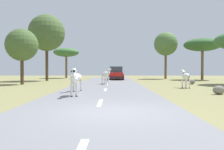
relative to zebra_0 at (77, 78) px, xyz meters
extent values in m
plane|color=olive|center=(2.22, -6.95, -0.91)|extent=(90.00, 90.00, 0.00)
cube|color=slate|center=(1.74, -6.95, -0.89)|extent=(6.00, 64.00, 0.05)
cube|color=silver|center=(1.74, -4.95, -0.86)|extent=(0.16, 2.00, 0.01)
cube|color=silver|center=(1.74, 1.05, -0.86)|extent=(0.16, 2.00, 0.01)
cube|color=silver|center=(1.74, 7.05, -0.86)|extent=(0.16, 2.00, 0.01)
cube|color=silver|center=(1.74, 13.05, -0.86)|extent=(0.16, 2.00, 0.01)
cube|color=silver|center=(1.74, 19.05, -0.86)|extent=(0.16, 2.00, 0.01)
ellipsoid|color=silver|center=(0.02, 0.08, 0.02)|extent=(0.60, 1.06, 0.47)
cylinder|color=silver|center=(-0.17, -0.21, -0.52)|extent=(0.12, 0.12, 0.68)
cylinder|color=#28231E|center=(-0.17, -0.21, -0.84)|extent=(0.14, 0.14, 0.05)
cylinder|color=silver|center=(0.07, -0.26, -0.52)|extent=(0.12, 0.12, 0.68)
cylinder|color=#28231E|center=(0.07, -0.26, -0.84)|extent=(0.14, 0.14, 0.05)
cylinder|color=silver|center=(-0.04, 0.43, -0.52)|extent=(0.12, 0.12, 0.68)
cylinder|color=#28231E|center=(-0.04, 0.43, -0.84)|extent=(0.14, 0.14, 0.05)
cylinder|color=silver|center=(0.21, 0.38, -0.52)|extent=(0.12, 0.12, 0.68)
cylinder|color=#28231E|center=(0.21, 0.38, -0.84)|extent=(0.14, 0.14, 0.05)
cylinder|color=silver|center=(-0.08, -0.38, 0.26)|extent=(0.25, 0.39, 0.40)
cube|color=black|center=(-0.08, -0.38, 0.34)|extent=(0.10, 0.33, 0.28)
ellipsoid|color=silver|center=(-0.13, -0.61, 0.41)|extent=(0.27, 0.46, 0.22)
ellipsoid|color=black|center=(-0.17, -0.78, 0.39)|extent=(0.16, 0.18, 0.13)
cone|color=silver|center=(-0.17, -0.49, 0.52)|extent=(0.10, 0.10, 0.13)
cone|color=silver|center=(-0.05, -0.52, 0.52)|extent=(0.10, 0.10, 0.13)
cylinder|color=black|center=(0.12, 0.57, -0.07)|extent=(0.06, 0.15, 0.40)
ellipsoid|color=silver|center=(1.52, 7.21, 0.06)|extent=(0.96, 1.08, 0.49)
cylinder|color=silver|center=(1.62, 6.86, -0.51)|extent=(0.15, 0.15, 0.71)
cylinder|color=#28231E|center=(1.62, 6.86, -0.84)|extent=(0.17, 0.17, 0.05)
cylinder|color=silver|center=(1.83, 7.03, -0.51)|extent=(0.15, 0.15, 0.71)
cylinder|color=#28231E|center=(1.83, 7.03, -0.84)|extent=(0.17, 0.17, 0.05)
cylinder|color=silver|center=(1.21, 7.40, -0.51)|extent=(0.15, 0.15, 0.71)
cylinder|color=#28231E|center=(1.21, 7.40, -0.84)|extent=(0.17, 0.17, 0.05)
cylinder|color=silver|center=(1.42, 7.56, -0.51)|extent=(0.15, 0.15, 0.71)
cylinder|color=#28231E|center=(1.42, 7.56, -0.84)|extent=(0.17, 0.17, 0.05)
cylinder|color=silver|center=(1.82, 6.82, 0.31)|extent=(0.38, 0.41, 0.42)
cube|color=black|center=(1.82, 6.82, 0.39)|extent=(0.24, 0.29, 0.29)
ellipsoid|color=silver|center=(1.97, 6.63, 0.46)|extent=(0.43, 0.47, 0.23)
ellipsoid|color=black|center=(2.08, 6.48, 0.45)|extent=(0.20, 0.21, 0.14)
cone|color=silver|center=(1.85, 6.68, 0.58)|extent=(0.12, 0.12, 0.13)
cone|color=silver|center=(1.96, 6.76, 0.58)|extent=(0.12, 0.12, 0.13)
cylinder|color=black|center=(1.20, 7.62, -0.04)|extent=(0.12, 0.14, 0.42)
ellipsoid|color=silver|center=(7.77, 3.12, -0.02)|extent=(0.54, 1.06, 0.48)
cylinder|color=silver|center=(7.85, 3.46, -0.57)|extent=(0.11, 0.11, 0.69)
cylinder|color=#28231E|center=(7.85, 3.46, -0.89)|extent=(0.13, 0.13, 0.05)
cylinder|color=silver|center=(7.59, 3.43, -0.57)|extent=(0.11, 0.11, 0.69)
cylinder|color=#28231E|center=(7.59, 3.43, -0.89)|extent=(0.13, 0.13, 0.05)
cylinder|color=silver|center=(7.94, 2.81, -0.57)|extent=(0.11, 0.11, 0.69)
cylinder|color=#28231E|center=(7.94, 2.81, -0.89)|extent=(0.13, 0.13, 0.05)
cylinder|color=silver|center=(7.69, 2.77, -0.57)|extent=(0.11, 0.11, 0.69)
cylinder|color=#28231E|center=(7.69, 2.77, -0.89)|extent=(0.13, 0.13, 0.05)
cylinder|color=silver|center=(7.70, 3.60, 0.23)|extent=(0.23, 0.38, 0.41)
cube|color=black|center=(7.70, 3.60, 0.31)|extent=(0.08, 0.34, 0.28)
ellipsoid|color=silver|center=(7.67, 3.83, 0.38)|extent=(0.24, 0.46, 0.22)
ellipsoid|color=black|center=(7.64, 4.01, 0.36)|extent=(0.15, 0.17, 0.13)
cone|color=silver|center=(7.75, 3.73, 0.49)|extent=(0.09, 0.09, 0.13)
cone|color=silver|center=(7.62, 3.71, 0.49)|extent=(0.09, 0.09, 0.13)
cylinder|color=black|center=(7.84, 2.61, -0.11)|extent=(0.06, 0.15, 0.41)
ellipsoid|color=silver|center=(0.24, -2.52, 0.04)|extent=(0.59, 1.08, 0.48)
cylinder|color=silver|center=(0.18, -2.87, -0.51)|extent=(0.12, 0.12, 0.70)
cylinder|color=#28231E|center=(0.18, -2.87, -0.84)|extent=(0.14, 0.14, 0.05)
cylinder|color=silver|center=(0.43, -2.83, -0.51)|extent=(0.12, 0.12, 0.70)
cylinder|color=#28231E|center=(0.43, -2.83, -0.84)|extent=(0.14, 0.14, 0.05)
cylinder|color=silver|center=(0.06, -2.21, -0.51)|extent=(0.12, 0.12, 0.70)
cylinder|color=#28231E|center=(0.06, -2.21, -0.84)|extent=(0.14, 0.14, 0.05)
cylinder|color=silver|center=(0.31, -2.17, -0.51)|extent=(0.12, 0.12, 0.70)
cylinder|color=#28231E|center=(0.31, -2.17, -0.84)|extent=(0.14, 0.14, 0.05)
cylinder|color=silver|center=(0.33, -3.00, 0.29)|extent=(0.25, 0.39, 0.41)
cube|color=black|center=(0.33, -3.00, 0.38)|extent=(0.10, 0.34, 0.28)
ellipsoid|color=silver|center=(0.37, -3.24, 0.45)|extent=(0.26, 0.47, 0.22)
ellipsoid|color=black|center=(0.41, -3.42, 0.43)|extent=(0.16, 0.18, 0.13)
cone|color=silver|center=(0.29, -3.14, 0.56)|extent=(0.10, 0.10, 0.13)
cone|color=silver|center=(0.42, -3.12, 0.56)|extent=(0.10, 0.10, 0.13)
cylinder|color=black|center=(0.15, -2.01, -0.05)|extent=(0.06, 0.15, 0.42)
cube|color=red|center=(2.64, 16.44, -0.28)|extent=(1.90, 4.24, 0.80)
cube|color=#334751|center=(2.64, 16.64, 0.50)|extent=(1.69, 2.24, 0.76)
cube|color=black|center=(2.58, 14.29, -0.56)|extent=(1.71, 0.20, 0.24)
cylinder|color=black|center=(1.70, 15.12, -0.52)|extent=(0.24, 0.69, 0.68)
cylinder|color=black|center=(3.50, 15.07, -0.52)|extent=(0.24, 0.69, 0.68)
cylinder|color=black|center=(1.77, 17.82, -0.52)|extent=(0.24, 0.69, 0.68)
cylinder|color=black|center=(3.57, 17.77, -0.52)|extent=(0.24, 0.69, 0.68)
cube|color=red|center=(2.70, 22.53, -0.28)|extent=(1.85, 4.22, 0.80)
cube|color=#334751|center=(2.70, 22.73, 0.50)|extent=(1.67, 2.22, 0.76)
cube|color=black|center=(2.67, 20.37, -0.56)|extent=(1.71, 0.18, 0.24)
cylinder|color=black|center=(1.78, 21.19, -0.52)|extent=(0.23, 0.68, 0.68)
cylinder|color=black|center=(3.58, 21.17, -0.52)|extent=(0.23, 0.68, 0.68)
cylinder|color=black|center=(1.82, 23.89, -0.52)|extent=(0.23, 0.68, 0.68)
cylinder|color=black|center=(3.62, 23.87, -0.52)|extent=(0.23, 0.68, 0.68)
cylinder|color=brown|center=(14.28, 17.01, 1.02)|extent=(0.34, 0.34, 3.87)
ellipsoid|color=#2D5628|center=(14.28, 17.01, 3.82)|extent=(4.94, 4.94, 1.73)
cylinder|color=#4C3823|center=(-5.99, 14.23, 1.16)|extent=(0.35, 0.35, 4.13)
sphere|color=#425B2D|center=(-5.99, 14.23, 5.02)|extent=(4.48, 4.48, 4.48)
cylinder|color=brown|center=(-5.31, 22.68, 0.80)|extent=(0.33, 0.33, 3.43)
ellipsoid|color=#386633|center=(-5.31, 22.68, 3.22)|extent=(4.04, 4.04, 1.42)
cylinder|color=brown|center=(10.02, 20.13, 0.99)|extent=(0.34, 0.34, 3.80)
sphere|color=#4C7038|center=(10.02, 20.13, 4.28)|extent=(3.47, 3.47, 3.47)
cylinder|color=#4C3823|center=(-6.30, 7.23, 0.34)|extent=(0.31, 0.31, 2.50)
sphere|color=#425B2D|center=(-6.30, 7.23, 2.79)|extent=(3.01, 3.01, 3.01)
ellipsoid|color=gray|center=(8.29, -1.27, -0.66)|extent=(0.69, 0.49, 0.50)
ellipsoid|color=gray|center=(9.73, 7.60, -0.68)|extent=(0.58, 0.48, 0.46)
camera|label=1|loc=(2.30, -14.49, 0.52)|focal=37.29mm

